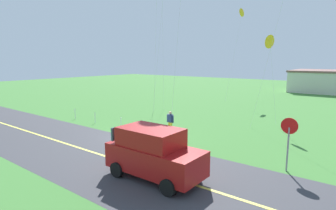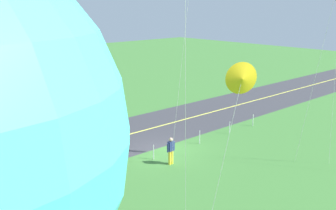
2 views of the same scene
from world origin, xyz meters
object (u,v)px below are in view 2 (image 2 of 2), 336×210
(stop_sign, at_px, (9,163))
(car_suv_foreground, at_px, (54,134))
(kite_yellow_high, at_px, (242,79))
(person_adult_near, at_px, (171,150))

(stop_sign, bearing_deg, car_suv_foreground, -135.55)
(car_suv_foreground, height_order, kite_yellow_high, kite_yellow_high)
(stop_sign, relative_size, kite_yellow_high, 0.36)
(car_suv_foreground, distance_m, stop_sign, 6.29)
(kite_yellow_high, bearing_deg, person_adult_near, -117.86)
(car_suv_foreground, distance_m, kite_yellow_high, 15.29)
(car_suv_foreground, xyz_separation_m, stop_sign, (4.47, 4.38, 0.65))
(stop_sign, bearing_deg, person_adult_near, 166.40)
(car_suv_foreground, bearing_deg, stop_sign, 44.45)
(stop_sign, relative_size, person_adult_near, 1.60)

